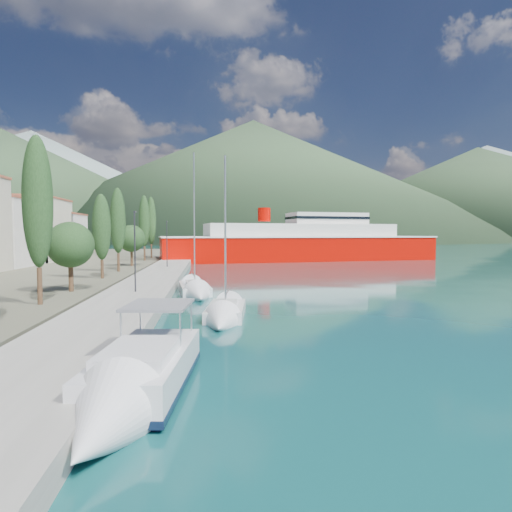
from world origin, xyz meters
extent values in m
plane|color=#0F4648|center=(0.00, 120.00, 0.00)|extent=(1400.00, 1400.00, 0.00)
cube|color=gray|center=(-9.00, 26.00, 0.40)|extent=(5.00, 88.00, 0.80)
cone|color=gray|center=(-250.00, 620.00, 75.00)|extent=(640.00, 640.00, 150.00)
cone|color=gray|center=(80.00, 680.00, 90.00)|extent=(760.00, 760.00, 180.00)
cone|color=gray|center=(420.00, 600.00, 70.00)|extent=(640.00, 640.00, 140.00)
cone|color=#2F482C|center=(40.00, 400.00, 57.50)|extent=(480.00, 480.00, 115.00)
cone|color=#2F482C|center=(260.00, 380.00, 45.00)|extent=(420.00, 420.00, 90.00)
cube|color=beige|center=(-32.00, 55.00, 5.70)|extent=(9.00, 13.00, 10.00)
cube|color=#9E5138|center=(-32.00, 55.00, 10.85)|extent=(9.20, 13.20, 0.30)
cube|color=white|center=(-32.00, 66.00, 4.70)|extent=(9.00, 10.00, 8.00)
cube|color=#9E5138|center=(-32.00, 66.00, 8.85)|extent=(9.20, 10.20, 0.30)
cylinder|color=#47301E|center=(-14.08, 10.49, 1.86)|extent=(0.30, 0.30, 2.33)
ellipsoid|color=#1F3D1B|center=(-14.08, 10.49, 7.16)|extent=(1.80, 1.80, 8.26)
cylinder|color=#47301E|center=(-14.08, 16.62, 1.80)|extent=(0.36, 0.36, 2.20)
sphere|color=#1F3D1B|center=(-14.08, 16.62, 4.32)|extent=(3.53, 3.53, 3.53)
cylinder|color=#47301E|center=(-14.08, 26.33, 1.63)|extent=(0.30, 0.30, 1.85)
ellipsoid|color=#1F3D1B|center=(-14.08, 26.33, 5.83)|extent=(1.80, 1.80, 6.56)
cylinder|color=#47301E|center=(-14.08, 34.07, 1.78)|extent=(0.30, 0.30, 2.16)
ellipsoid|color=#1F3D1B|center=(-14.08, 34.07, 6.69)|extent=(1.80, 1.80, 7.66)
cylinder|color=#47301E|center=(-14.08, 42.82, 1.86)|extent=(0.36, 0.36, 2.31)
sphere|color=#1F3D1B|center=(-14.08, 42.82, 4.50)|extent=(3.70, 3.70, 3.70)
cylinder|color=#47301E|center=(-14.08, 54.72, 1.88)|extent=(0.30, 0.30, 2.37)
ellipsoid|color=#1F3D1B|center=(-14.08, 54.72, 7.27)|extent=(1.80, 1.80, 8.40)
cylinder|color=#47301E|center=(-14.08, 63.23, 1.94)|extent=(0.30, 0.30, 2.48)
ellipsoid|color=#1F3D1B|center=(-14.08, 63.23, 7.57)|extent=(1.80, 1.80, 8.79)
cylinder|color=#2D2D33|center=(-9.00, 15.20, 3.80)|extent=(0.12, 0.12, 6.00)
cube|color=#2D2D33|center=(-9.00, 15.45, 6.80)|extent=(0.15, 0.50, 0.12)
cylinder|color=#2D2D33|center=(-9.00, 39.86, 3.80)|extent=(0.12, 0.12, 6.00)
cube|color=#2D2D33|center=(-9.00, 40.11, 6.80)|extent=(0.15, 0.50, 0.12)
cube|color=black|center=(-5.57, -3.28, -0.05)|extent=(3.04, 6.41, 0.69)
cube|color=silver|center=(-5.57, -3.28, 0.74)|extent=(3.34, 6.75, 1.09)
cube|color=black|center=(-5.57, -3.28, 0.25)|extent=(3.40, 6.84, 0.22)
cube|color=silver|center=(-5.66, -4.06, 1.43)|extent=(2.42, 3.39, 0.40)
cube|color=slate|center=(-5.36, -1.55, 2.52)|extent=(2.57, 2.94, 0.10)
cone|color=silver|center=(-6.07, -7.36, 0.54)|extent=(2.93, 3.45, 2.57)
cube|color=silver|center=(-2.44, 9.04, 0.24)|extent=(2.90, 5.70, 0.87)
cube|color=silver|center=(-2.48, 8.68, 0.83)|extent=(1.60, 2.34, 0.34)
cylinder|color=silver|center=(-2.48, 8.68, 5.29)|extent=(0.12, 0.12, 9.22)
cone|color=silver|center=(-2.88, 5.57, 0.24)|extent=(2.53, 2.81, 2.23)
cube|color=silver|center=(-4.77, 20.08, 0.26)|extent=(3.15, 6.83, 0.93)
cube|color=silver|center=(-4.72, 19.64, 0.88)|extent=(1.73, 2.79, 0.36)
cylinder|color=silver|center=(-4.72, 19.64, 6.41)|extent=(0.12, 0.12, 11.37)
cone|color=silver|center=(-4.27, 15.89, 0.26)|extent=(2.73, 3.34, 2.38)
cube|color=#BF0700|center=(14.10, 63.55, 2.00)|extent=(53.76, 18.66, 5.09)
cube|color=silver|center=(14.10, 63.55, 4.55)|extent=(54.18, 19.04, 0.27)
cube|color=silver|center=(14.10, 63.55, 5.64)|extent=(37.33, 14.38, 2.73)
cube|color=silver|center=(19.49, 64.37, 8.09)|extent=(15.61, 8.89, 2.18)
cylinder|color=#BF0700|center=(6.91, 62.47, 8.73)|extent=(2.36, 2.36, 2.55)
camera|label=1|loc=(-3.49, -17.56, 5.16)|focal=30.00mm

